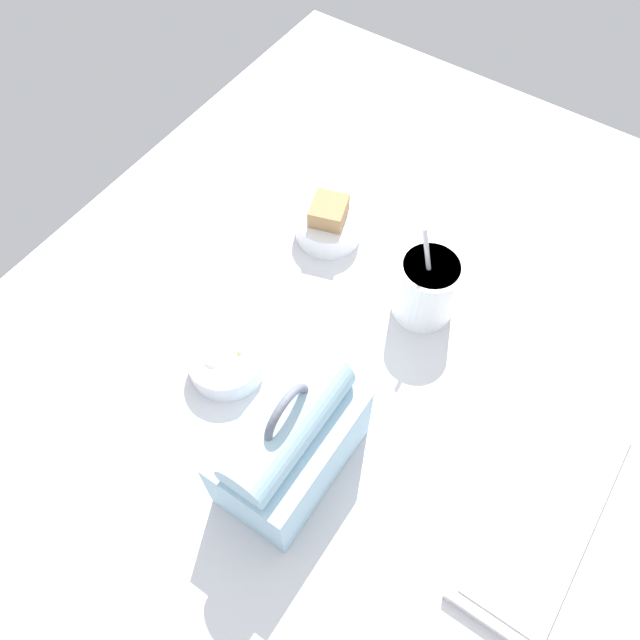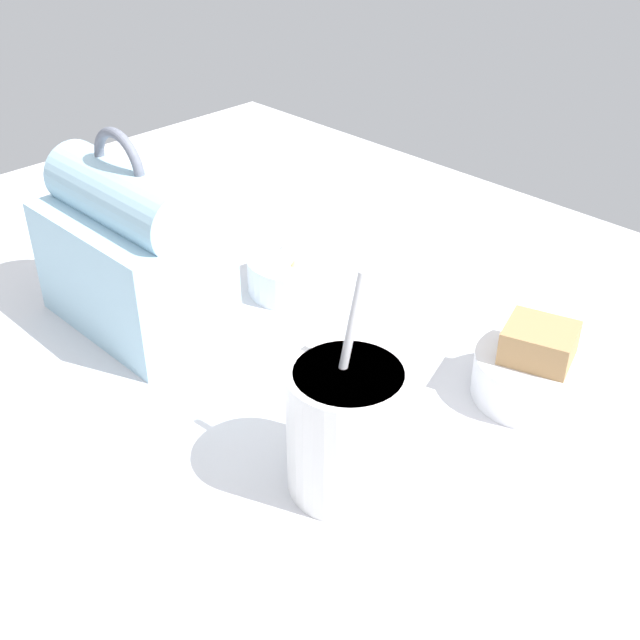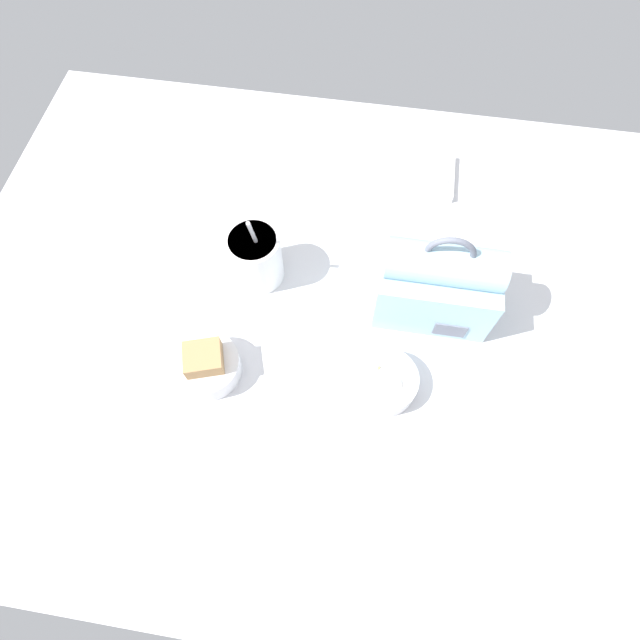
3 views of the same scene
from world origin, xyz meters
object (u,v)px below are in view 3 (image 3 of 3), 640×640
at_px(soup_cup, 256,257).
at_px(bento_bowl_snacks, 384,381).
at_px(keyboard, 374,168).
at_px(bento_bowl_sandwich, 207,365).
at_px(lunch_bag, 437,284).

distance_m(soup_cup, bento_bowl_snacks, 0.32).
bearing_deg(keyboard, bento_bowl_sandwich, -115.22).
distance_m(lunch_bag, soup_cup, 0.33).
bearing_deg(soup_cup, bento_bowl_snacks, -36.06).
relative_size(lunch_bag, bento_bowl_snacks, 1.91).
relative_size(soup_cup, bento_bowl_snacks, 1.67).
distance_m(bento_bowl_sandwich, bento_bowl_snacks, 0.30).
bearing_deg(soup_cup, bento_bowl_sandwich, -101.77).
bearing_deg(keyboard, soup_cup, -123.38).
height_order(keyboard, soup_cup, soup_cup).
distance_m(keyboard, lunch_bag, 0.35).
relative_size(bento_bowl_sandwich, bento_bowl_snacks, 0.99).
bearing_deg(keyboard, bento_bowl_snacks, -82.07).
relative_size(lunch_bag, bento_bowl_sandwich, 1.92).
height_order(keyboard, lunch_bag, lunch_bag).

